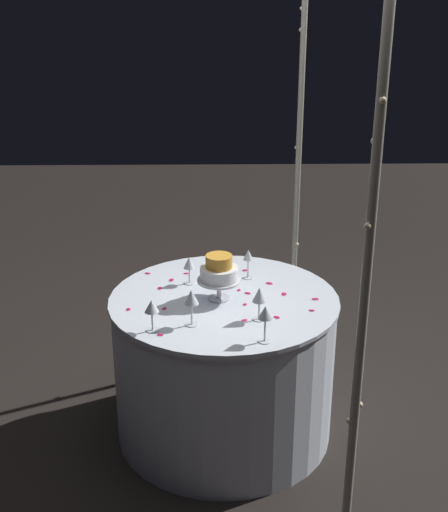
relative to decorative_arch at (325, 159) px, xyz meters
name	(u,v)px	position (x,y,z in m)	size (l,w,h in m)	color
ground_plane	(224,428)	(0.00, -0.47, -1.51)	(12.00, 12.00, 0.00)	black
decorative_arch	(325,159)	(0.00, 0.00, 0.00)	(1.98, 0.06, 2.34)	#B7B29E
main_table	(224,366)	(0.00, -0.47, -1.11)	(1.17, 1.17, 0.79)	silver
tiered_cake	(219,272)	(0.01, -0.50, -0.56)	(0.22, 0.22, 0.24)	silver
wine_glass_0	(259,296)	(0.24, -0.31, -0.59)	(0.07, 0.07, 0.17)	silver
wine_glass_1	(248,257)	(-0.25, -0.34, -0.59)	(0.06, 0.06, 0.16)	silver
wine_glass_2	(152,308)	(0.35, -0.81, -0.60)	(0.07, 0.07, 0.15)	silver
wine_glass_3	(189,264)	(-0.19, -0.65, -0.60)	(0.06, 0.06, 0.15)	silver
wine_glass_4	(265,314)	(0.46, -0.30, -0.58)	(0.07, 0.07, 0.17)	silver
wine_glass_5	(191,298)	(0.29, -0.63, -0.58)	(0.07, 0.07, 0.18)	silver
rose_petal_0	(248,293)	(-0.05, -0.35, -0.71)	(0.03, 0.02, 0.00)	#C61951
rose_petal_1	(277,317)	(0.23, -0.23, -0.71)	(0.03, 0.02, 0.00)	#C61951
rose_petal_2	(128,309)	(0.13, -0.94, -0.71)	(0.03, 0.02, 0.00)	#C61951
rose_petal_3	(160,288)	(-0.12, -0.81, -0.71)	(0.04, 0.03, 0.00)	#C61951
rose_petal_4	(171,280)	(-0.23, -0.75, -0.71)	(0.04, 0.03, 0.00)	#C61951
rose_petal_5	(245,304)	(0.08, -0.37, -0.71)	(0.03, 0.02, 0.00)	#C61951
rose_petal_6	(164,309)	(0.12, -0.77, -0.71)	(0.03, 0.02, 0.00)	#C61951
rose_petal_7	(186,273)	(-0.31, -0.68, -0.71)	(0.03, 0.02, 0.00)	#C61951
rose_petal_8	(161,335)	(0.39, -0.77, -0.71)	(0.03, 0.02, 0.00)	#C61951
rose_petal_9	(245,270)	(-0.35, -0.35, -0.71)	(0.04, 0.03, 0.00)	#C61951
rose_petal_10	(284,294)	(-0.04, -0.17, -0.71)	(0.04, 0.03, 0.00)	#C61951
rose_petal_11	(269,283)	(-0.17, -0.23, -0.71)	(0.04, 0.03, 0.00)	#C61951
rose_petal_12	(244,320)	(0.25, -0.38, -0.71)	(0.03, 0.02, 0.00)	#C61951
rose_petal_13	(312,310)	(0.16, -0.05, -0.71)	(0.03, 0.02, 0.00)	#C61951
rose_petal_14	(315,299)	(0.03, -0.01, -0.71)	(0.04, 0.03, 0.00)	#C61951
rose_petal_15	(239,290)	(-0.09, -0.40, -0.71)	(0.03, 0.02, 0.00)	#C61951
rose_petal_16	(148,273)	(-0.32, -0.89, -0.71)	(0.03, 0.02, 0.00)	#C61951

